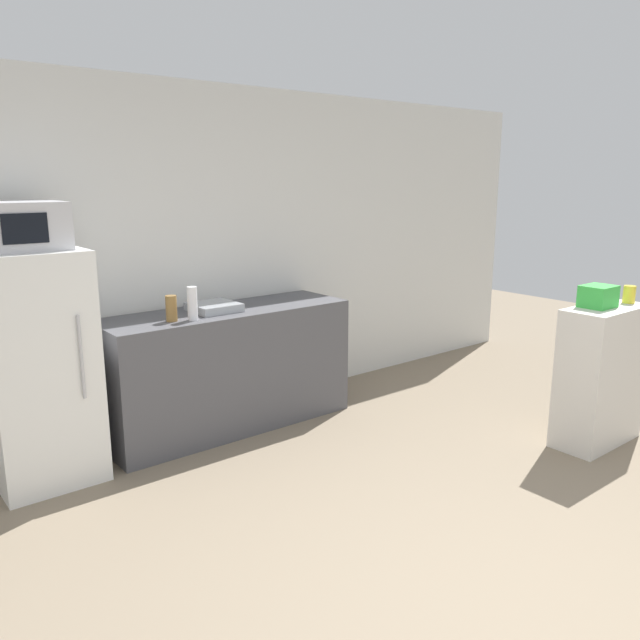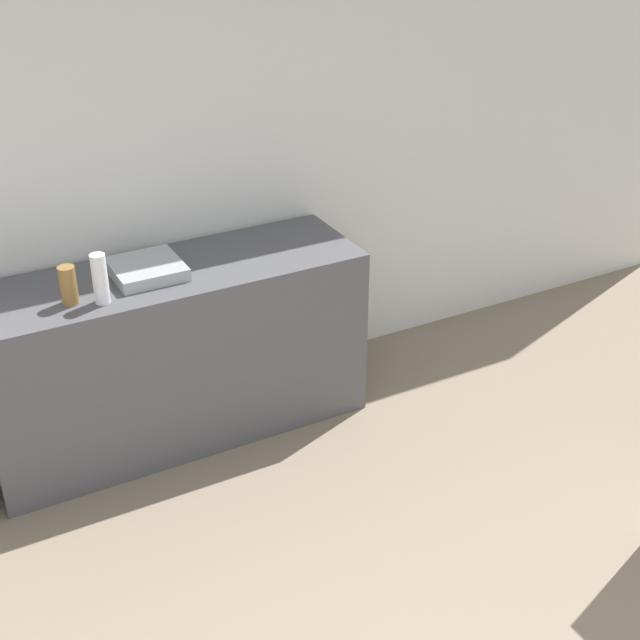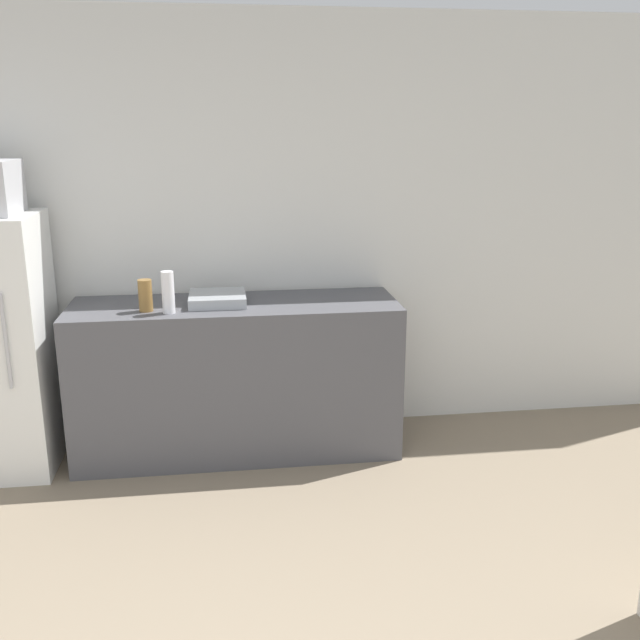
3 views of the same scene
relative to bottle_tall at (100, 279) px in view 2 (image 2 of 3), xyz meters
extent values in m
cube|color=silver|center=(0.11, 0.53, 0.25)|extent=(8.00, 0.06, 2.60)
cube|color=#4C4C51|center=(0.37, 0.17, -0.58)|extent=(1.92, 0.60, 0.93)
cube|color=#9EA3A8|center=(0.27, 0.18, -0.09)|extent=(0.33, 0.33, 0.06)
cylinder|color=silver|center=(0.00, 0.00, 0.00)|extent=(0.07, 0.07, 0.24)
cylinder|color=olive|center=(-0.13, 0.06, -0.03)|extent=(0.08, 0.08, 0.18)
camera|label=1|loc=(-1.95, -3.86, 0.84)|focal=35.00mm
camera|label=2|loc=(-0.82, -3.59, 1.76)|focal=50.00mm
camera|label=3|loc=(0.31, -3.91, 0.91)|focal=40.00mm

